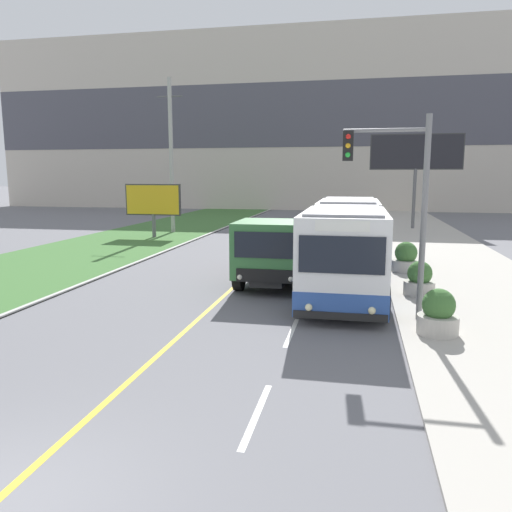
# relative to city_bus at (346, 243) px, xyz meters

# --- Properties ---
(lane_marking_centre) EXTENTS (2.88, 140.00, 0.01)m
(lane_marking_centre) POSITION_rel_city_bus_xyz_m (-3.61, -12.07, -1.53)
(lane_marking_centre) COLOR gold
(lane_marking_centre) RESTS_ON ground_plane
(apartment_block_background) EXTENTS (80.00, 8.04, 20.35)m
(apartment_block_background) POSITION_rel_city_bus_xyz_m (-3.96, 42.64, 8.65)
(apartment_block_background) COLOR beige
(apartment_block_background) RESTS_ON ground_plane
(city_bus) EXTENTS (2.67, 11.58, 3.02)m
(city_bus) POSITION_rel_city_bus_xyz_m (0.00, 0.00, 0.00)
(city_bus) COLOR white
(city_bus) RESTS_ON ground_plane
(dump_truck) EXTENTS (2.54, 6.77, 2.45)m
(dump_truck) POSITION_rel_city_bus_xyz_m (-2.53, -0.70, -0.29)
(dump_truck) COLOR black
(dump_truck) RESTS_ON ground_plane
(utility_pole_far) EXTENTS (1.80, 0.28, 10.58)m
(utility_pole_far) POSITION_rel_city_bus_xyz_m (-12.43, 14.81, 3.81)
(utility_pole_far) COLOR #9E9E99
(utility_pole_far) RESTS_ON ground_plane
(traffic_light_mast) EXTENTS (2.28, 0.32, 5.61)m
(traffic_light_mast) POSITION_rel_city_bus_xyz_m (1.46, -4.56, 2.05)
(traffic_light_mast) COLOR slate
(traffic_light_mast) RESTS_ON ground_plane
(billboard_large) EXTENTS (6.61, 0.24, 6.99)m
(billboard_large) POSITION_rel_city_bus_xyz_m (4.45, 20.25, 3.94)
(billboard_large) COLOR #59595B
(billboard_large) RESTS_ON ground_plane
(billboard_small) EXTENTS (3.71, 0.24, 3.45)m
(billboard_small) POSITION_rel_city_bus_xyz_m (-12.57, 11.73, 0.83)
(billboard_small) COLOR #59595B
(billboard_small) RESTS_ON ground_plane
(planter_round_near) EXTENTS (1.02, 1.02, 1.16)m
(planter_round_near) POSITION_rel_city_bus_xyz_m (2.43, -5.80, -0.94)
(planter_round_near) COLOR #B7B2A8
(planter_round_near) RESTS_ON sidewalk_right
(planter_round_second) EXTENTS (1.01, 1.01, 1.15)m
(planter_round_second) POSITION_rel_city_bus_xyz_m (2.46, -1.62, -0.95)
(planter_round_second) COLOR #B7B2A8
(planter_round_second) RESTS_ON sidewalk_right
(planter_round_third) EXTENTS (1.14, 1.14, 1.24)m
(planter_round_third) POSITION_rel_city_bus_xyz_m (2.39, 2.56, -0.91)
(planter_round_third) COLOR #B7B2A8
(planter_round_third) RESTS_ON sidewalk_right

